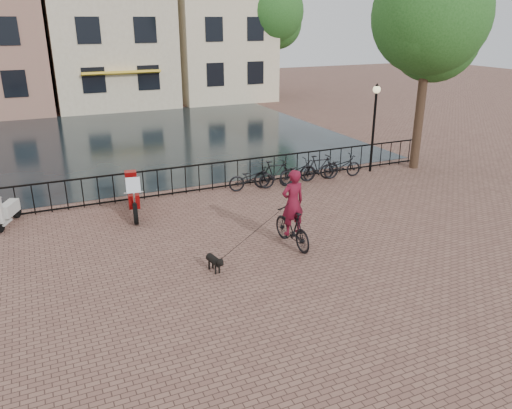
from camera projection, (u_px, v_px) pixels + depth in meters
name	position (u px, v px, depth m)	size (l,w,h in m)	color
ground	(310.00, 297.00, 11.23)	(100.00, 100.00, 0.00)	brown
canal_water	(144.00, 139.00, 26.01)	(20.00, 20.00, 0.00)	black
railing	(199.00, 178.00, 17.89)	(20.00, 0.05, 1.02)	black
canal_house_mid	(105.00, 18.00, 35.00)	(8.00, 9.50, 11.80)	#BDAC8F
canal_house_right	(213.00, 8.00, 37.80)	(7.00, 9.00, 13.30)	beige
tree_near_right	(431.00, 16.00, 18.90)	(4.48, 4.48, 8.24)	black
tree_far_right	(271.00, 12.00, 36.68)	(4.76, 4.76, 8.76)	black
lamp_post	(375.00, 113.00, 19.65)	(0.30, 0.30, 3.45)	black
cyclist	(293.00, 213.00, 13.43)	(0.82, 1.88, 2.54)	black
dog	(214.00, 262.00, 12.29)	(0.35, 0.73, 0.48)	black
motorcycle	(133.00, 192.00, 15.68)	(0.81, 2.22, 1.55)	maroon
scooter	(6.00, 204.00, 14.92)	(0.96, 1.51, 1.36)	silver
parked_bike_0	(252.00, 178.00, 18.08)	(0.60, 1.72, 0.90)	black
parked_bike_1	(275.00, 174.00, 18.43)	(0.47, 1.66, 1.00)	black
parked_bike_2	(298.00, 172.00, 18.81)	(0.60, 1.72, 0.90)	black
parked_bike_3	(319.00, 168.00, 19.16)	(0.47, 1.66, 1.00)	black
parked_bike_4	(340.00, 166.00, 19.54)	(0.60, 1.72, 0.90)	black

